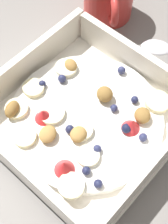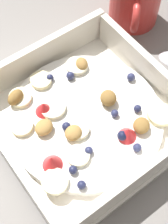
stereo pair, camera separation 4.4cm
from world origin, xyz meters
name	(u,v)px [view 1 (the left image)]	position (x,y,z in m)	size (l,w,h in m)	color
ground_plane	(91,119)	(0.00, 0.00, 0.00)	(2.40, 2.40, 0.00)	gray
fruit_bowl	(83,117)	(0.01, 0.00, 0.02)	(0.23, 0.23, 0.06)	white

